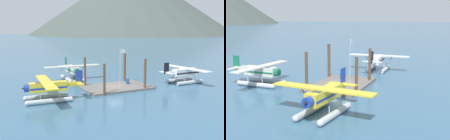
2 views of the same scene
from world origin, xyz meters
The scene contains 11 objects.
ground_plane centered at (0.00, 0.00, 0.00)m, with size 1200.00×1200.00×0.00m, color #38607F.
dock_platform centered at (0.00, 0.00, 0.15)m, with size 10.72×6.98×0.30m, color #66605B.
piling_near_left centered at (-3.77, -3.41, 2.28)m, with size 0.36×0.36×4.56m, color brown.
piling_near_right centered at (3.49, -2.96, 2.42)m, with size 0.38×0.38×4.84m, color brown.
piling_far_left centered at (-4.13, 3.04, 2.46)m, with size 0.37×0.37×4.91m, color brown.
piling_far_right centered at (3.50, 3.36, 2.60)m, with size 0.43×0.43×5.21m, color brown.
flagpole centered at (0.13, -1.24, 4.13)m, with size 0.95×0.10×6.16m.
fuel_drum centered at (2.60, 0.90, 0.74)m, with size 0.62×0.62×0.88m.
seaplane_cream_bow_left centered at (-3.82, 10.23, 1.58)m, with size 10.42×7.98×3.84m.
seaplane_yellow_port_aft centered at (-11.61, -2.79, 1.58)m, with size 7.97×10.48×3.84m.
seaplane_white_stbd_aft centered at (12.68, -1.88, 1.58)m, with size 7.98×10.42×3.84m.
Camera 2 is at (-34.82, -13.72, 9.05)m, focal length 45.48 mm.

